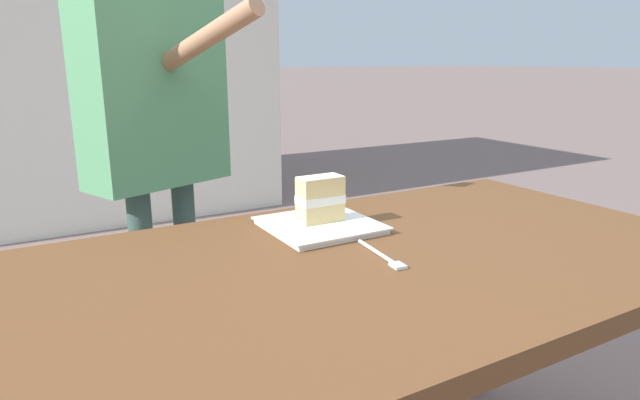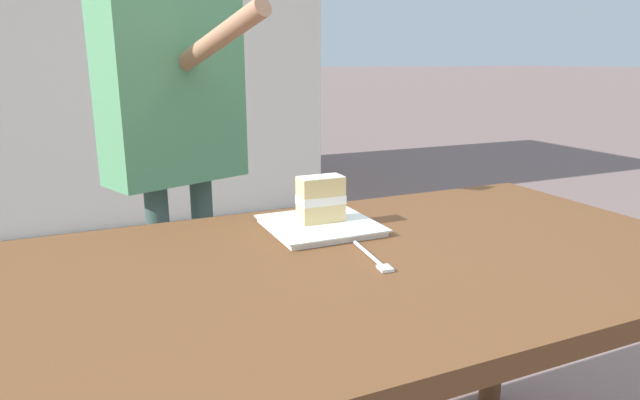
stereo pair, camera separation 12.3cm
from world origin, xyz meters
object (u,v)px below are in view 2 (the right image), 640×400
object	(u,v)px
cake_slice	(321,199)
dessert_plate	(320,225)
patio_table	(338,307)
dessert_fork	(373,258)
diner_person	(174,100)

from	to	relation	value
cake_slice	dessert_plate	bearing A→B (deg)	56.87
patio_table	dessert_plate	world-z (taller)	dessert_plate
dessert_plate	dessert_fork	xyz separation A→B (m)	(-0.01, 0.23, -0.00)
cake_slice	diner_person	distance (m)	0.63
patio_table	dessert_fork	distance (m)	0.12
dessert_fork	dessert_plate	bearing A→B (deg)	-86.81
patio_table	diner_person	xyz separation A→B (m)	(0.17, -0.77, 0.36)
patio_table	diner_person	distance (m)	0.87
patio_table	dessert_fork	size ratio (longest dim) A/B	9.35
diner_person	cake_slice	bearing A→B (deg)	112.08
patio_table	diner_person	world-z (taller)	diner_person
cake_slice	diner_person	bearing A→B (deg)	-67.92
cake_slice	dessert_fork	xyz separation A→B (m)	(-0.01, 0.23, -0.06)
dessert_plate	patio_table	bearing A→B (deg)	75.77
dessert_plate	diner_person	xyz separation A→B (m)	(0.22, -0.56, 0.26)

